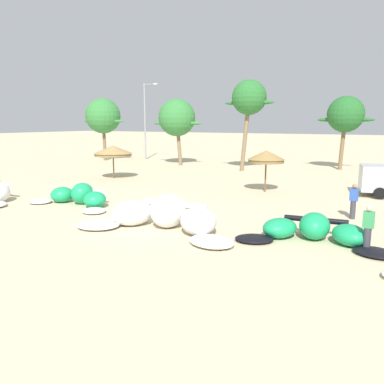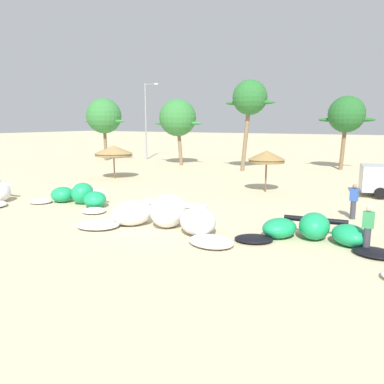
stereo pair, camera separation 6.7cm
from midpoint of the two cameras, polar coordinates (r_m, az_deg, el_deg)
ground_plane at (r=17.73m, az=-6.81°, el=-3.83°), size 260.00×260.00×0.00m
kite_left at (r=21.08m, az=-16.66°, el=-0.68°), size 5.70×2.72×1.15m
kite_left_of_center at (r=15.62m, az=-4.16°, el=-3.69°), size 7.28×3.52×1.42m
kite_center at (r=14.79m, az=17.95°, el=-5.63°), size 5.76×2.99×1.01m
beach_umbrella_near_van at (r=30.17m, az=-11.67°, el=6.12°), size 2.99×2.99×2.58m
beach_umbrella_middle at (r=24.14m, az=11.25°, el=5.27°), size 2.33×2.33×2.63m
person_near_kites at (r=14.13m, az=25.06°, el=-5.04°), size 0.36×0.24×1.62m
person_by_umbrellas at (r=18.68m, az=23.26°, el=-1.30°), size 0.36×0.24×1.62m
palm_leftmost at (r=44.98m, az=-13.09°, el=11.06°), size 5.93×3.96×7.03m
palm_left at (r=39.09m, az=-2.13°, el=11.08°), size 5.63×3.75×6.69m
palm_left_of_gap at (r=34.30m, az=8.75°, el=13.74°), size 4.55×3.03×8.00m
palm_center_left at (r=37.64m, az=22.30°, el=10.70°), size 4.92×3.28×6.71m
lamppost_west at (r=45.35m, az=-6.77°, el=11.14°), size 1.91×0.24×8.76m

